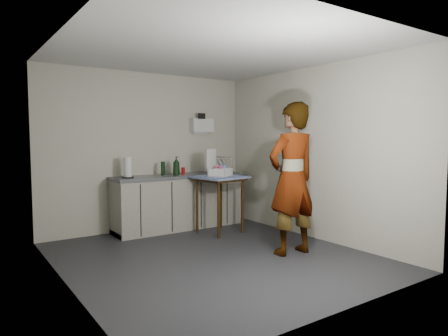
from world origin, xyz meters
TOP-DOWN VIEW (x-y plane):
  - ground at (0.00, 0.00)m, footprint 4.00×4.00m
  - wall_back at (0.00, 1.99)m, footprint 3.60×0.02m
  - wall_right at (1.79, 0.00)m, footprint 0.02×4.00m
  - wall_left at (-1.79, 0.00)m, footprint 0.02×4.00m
  - ceiling at (0.00, 0.00)m, footprint 3.60×4.00m
  - kitchen_counter at (0.40, 1.70)m, footprint 2.24×0.62m
  - wall_shelf at (1.00, 1.92)m, footprint 0.42×0.18m
  - side_table at (0.80, 1.04)m, footprint 0.80×0.80m
  - standing_man at (0.93, -0.46)m, footprint 0.75×0.52m
  - soap_bottle at (0.33, 1.63)m, footprint 0.14×0.14m
  - soda_can at (0.51, 1.72)m, footprint 0.06×0.06m
  - dark_bottle at (0.12, 1.70)m, footprint 0.07×0.07m
  - paper_towel at (-0.49, 1.68)m, footprint 0.18×0.18m
  - dish_rack at (1.19, 1.66)m, footprint 0.41×0.31m
  - bakery_box at (0.82, 1.09)m, footprint 0.42×0.43m

SIDE VIEW (x-z plane):
  - ground at x=0.00m, z-range 0.00..0.00m
  - kitchen_counter at x=0.40m, z-range -0.03..0.88m
  - side_table at x=0.80m, z-range 0.34..1.26m
  - soda_can at x=0.51m, z-range 0.91..1.03m
  - dish_rack at x=1.19m, z-range 0.83..1.12m
  - standing_man at x=0.93m, z-range 0.00..1.99m
  - bakery_box at x=0.82m, z-range 0.80..1.23m
  - dark_bottle at x=0.12m, z-range 0.91..1.14m
  - paper_towel at x=-0.49m, z-range 0.90..1.22m
  - soap_bottle at x=0.33m, z-range 0.91..1.22m
  - wall_back at x=0.00m, z-range 0.00..2.60m
  - wall_right at x=1.79m, z-range 0.00..2.60m
  - wall_left at x=-1.79m, z-range 0.00..2.60m
  - wall_shelf at x=1.00m, z-range 1.56..1.93m
  - ceiling at x=0.00m, z-range 2.59..2.60m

